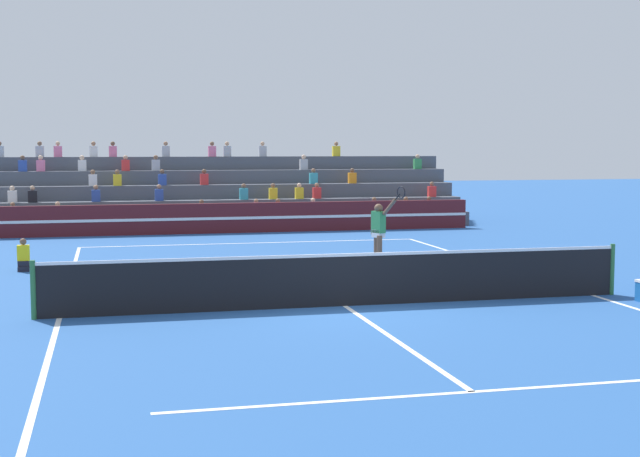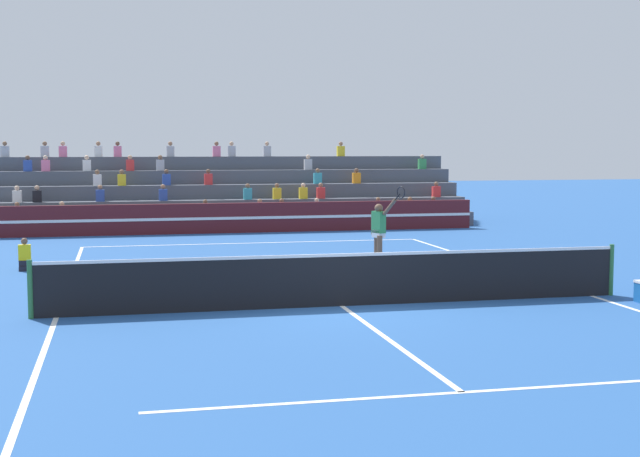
{
  "view_description": "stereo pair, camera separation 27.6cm",
  "coord_description": "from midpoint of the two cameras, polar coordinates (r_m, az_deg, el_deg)",
  "views": [
    {
      "loc": [
        -4.55,
        -17.0,
        3.2
      ],
      "look_at": [
        0.66,
        4.93,
        1.1
      ],
      "focal_mm": 50.0,
      "sensor_mm": 36.0,
      "label": 1
    },
    {
      "loc": [
        -4.29,
        -17.06,
        3.2
      ],
      "look_at": [
        0.66,
        4.93,
        1.1
      ],
      "focal_mm": 50.0,
      "sensor_mm": 36.0,
      "label": 2
    }
  ],
  "objects": [
    {
      "name": "tennis_net",
      "position": [
        17.8,
        1.16,
        -3.26
      ],
      "size": [
        12.0,
        0.1,
        1.1
      ],
      "color": "#2D6B38",
      "rests_on": "ground"
    },
    {
      "name": "ball_kid_courtside",
      "position": [
        24.04,
        -18.76,
        -1.82
      ],
      "size": [
        0.3,
        0.36,
        0.84
      ],
      "color": "black",
      "rests_on": "ground"
    },
    {
      "name": "bleacher_stand",
      "position": [
        36.69,
        -6.45,
        1.87
      ],
      "size": [
        19.1,
        4.75,
        3.38
      ],
      "color": "#4C515B",
      "rests_on": "ground"
    },
    {
      "name": "sponsor_banner_wall",
      "position": [
        32.97,
        -5.62,
        0.68
      ],
      "size": [
        18.0,
        0.26,
        1.1
      ],
      "color": "#51191E",
      "rests_on": "ground"
    },
    {
      "name": "court_lines",
      "position": [
        17.88,
        1.16,
        -4.97
      ],
      "size": [
        11.1,
        23.9,
        0.01
      ],
      "color": "white",
      "rests_on": "ground"
    },
    {
      "name": "ground_plane",
      "position": [
        17.88,
        1.16,
        -4.98
      ],
      "size": [
        120.0,
        120.0,
        0.0
      ],
      "primitive_type": "plane",
      "color": "#285699"
    },
    {
      "name": "tennis_player",
      "position": [
        22.98,
        3.46,
        -0.24
      ],
      "size": [
        0.59,
        1.29,
        2.26
      ],
      "color": "brown",
      "rests_on": "ground"
    },
    {
      "name": "tennis_ball",
      "position": [
        23.8,
        4.26,
        -2.34
      ],
      "size": [
        0.07,
        0.07,
        0.07
      ],
      "primitive_type": "sphere",
      "color": "#C6DB33",
      "rests_on": "ground"
    }
  ]
}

